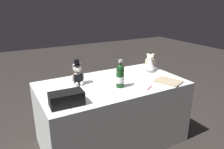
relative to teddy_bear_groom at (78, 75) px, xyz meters
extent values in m
plane|color=#2D2826|center=(-0.35, 0.14, -0.88)|extent=(12.00, 12.00, 0.00)
cube|color=white|center=(-0.35, 0.14, -0.50)|extent=(1.64, 0.92, 0.77)
ellipsoid|color=silver|center=(0.00, -0.01, -0.04)|extent=(0.11, 0.10, 0.14)
cube|color=black|center=(0.00, 0.02, -0.04)|extent=(0.09, 0.05, 0.11)
sphere|color=silver|center=(0.00, -0.01, 0.07)|extent=(0.09, 0.09, 0.09)
sphere|color=silver|center=(0.00, 0.03, 0.06)|extent=(0.04, 0.04, 0.04)
sphere|color=silver|center=(0.03, -0.01, 0.11)|extent=(0.04, 0.04, 0.04)
sphere|color=silver|center=(-0.03, -0.01, 0.11)|extent=(0.04, 0.04, 0.04)
ellipsoid|color=silver|center=(0.06, 0.00, -0.03)|extent=(0.03, 0.03, 0.08)
ellipsoid|color=silver|center=(-0.06, 0.01, -0.03)|extent=(0.03, 0.03, 0.08)
sphere|color=silver|center=(0.03, 0.05, -0.09)|extent=(0.05, 0.05, 0.05)
sphere|color=silver|center=(-0.03, 0.05, -0.09)|extent=(0.05, 0.05, 0.05)
cylinder|color=black|center=(0.00, -0.01, 0.11)|extent=(0.10, 0.10, 0.01)
cylinder|color=black|center=(0.00, -0.01, 0.14)|extent=(0.06, 0.06, 0.05)
cone|color=white|center=(-1.01, -0.01, -0.04)|extent=(0.19, 0.19, 0.14)
ellipsoid|color=white|center=(-1.01, -0.01, 0.01)|extent=(0.08, 0.07, 0.06)
sphere|color=#EBE8BD|center=(-1.01, -0.01, 0.06)|extent=(0.09, 0.09, 0.09)
sphere|color=#EBE8BD|center=(-1.04, -0.04, 0.06)|extent=(0.04, 0.04, 0.04)
sphere|color=#EBE8BD|center=(-1.04, 0.01, 0.10)|extent=(0.04, 0.04, 0.04)
sphere|color=#EBE8BD|center=(-0.99, -0.03, 0.10)|extent=(0.04, 0.04, 0.04)
ellipsoid|color=#EBE8BD|center=(-1.07, 0.00, 0.01)|extent=(0.03, 0.03, 0.08)
ellipsoid|color=#EBE8BD|center=(-0.99, -0.06, 0.01)|extent=(0.03, 0.03, 0.08)
cone|color=white|center=(-0.98, 0.03, 0.00)|extent=(0.21, 0.21, 0.16)
cylinder|color=#19431D|center=(-0.37, 0.29, -0.02)|extent=(0.08, 0.08, 0.19)
sphere|color=#19431D|center=(-0.37, 0.29, 0.10)|extent=(0.08, 0.08, 0.08)
cylinder|color=#19431D|center=(-0.37, 0.29, 0.15)|extent=(0.04, 0.04, 0.08)
cylinder|color=silver|center=(-0.37, 0.29, 0.18)|extent=(0.04, 0.04, 0.03)
cylinder|color=white|center=(-0.37, 0.29, -0.03)|extent=(0.09, 0.09, 0.07)
cylinder|color=maroon|center=(-0.63, 0.47, -0.11)|extent=(0.12, 0.07, 0.01)
cone|color=silver|center=(-0.57, 0.51, -0.11)|extent=(0.01, 0.01, 0.01)
cube|color=black|center=(0.26, 0.43, -0.05)|extent=(0.31, 0.17, 0.13)
cube|color=#B7B7BF|center=(0.27, 0.35, -0.05)|extent=(0.04, 0.01, 0.03)
cube|color=tan|center=(-0.92, 0.44, -0.10)|extent=(0.29, 0.33, 0.02)
camera|label=1|loc=(0.74, 2.11, 0.77)|focal=34.18mm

